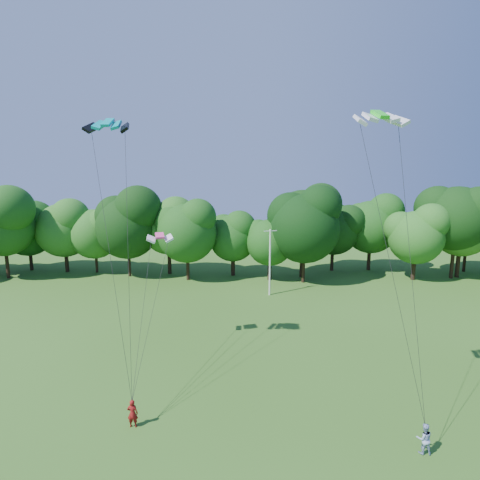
{
  "coord_description": "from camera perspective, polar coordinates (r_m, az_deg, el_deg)",
  "views": [
    {
      "loc": [
        -1.33,
        -14.47,
        13.63
      ],
      "look_at": [
        -1.18,
        13.0,
        8.89
      ],
      "focal_mm": 28.0,
      "sensor_mm": 36.0,
      "label": 1
    }
  ],
  "objects": [
    {
      "name": "tree_back_east",
      "position": [
        57.74,
        30.73,
        2.22
      ],
      "size": [
        8.14,
        8.14,
        11.84
      ],
      "color": "black",
      "rests_on": "ground"
    },
    {
      "name": "tree_back_west",
      "position": [
        61.56,
        -29.68,
        2.45
      ],
      "size": [
        7.86,
        7.86,
        11.43
      ],
      "color": "#391F17",
      "rests_on": "ground"
    },
    {
      "name": "utility_pole",
      "position": [
        42.84,
        4.58,
        -3.28
      ],
      "size": [
        1.5,
        0.5,
        7.68
      ],
      "rotation": [
        0.0,
        0.0,
        0.28
      ],
      "color": "silver",
      "rests_on": "ground"
    },
    {
      "name": "kite_teal",
      "position": [
        26.35,
        -19.52,
        16.52
      ],
      "size": [
        2.76,
        1.26,
        0.7
      ],
      "rotation": [
        0.0,
        0.0,
        -0.03
      ],
      "color": "#059AA0",
      "rests_on": "ground"
    },
    {
      "name": "kite_flyer_right",
      "position": [
        22.84,
        26.24,
        -25.5
      ],
      "size": [
        0.82,
        0.66,
        1.59
      ],
      "primitive_type": "imported",
      "rotation": [
        0.0,
        0.0,
        3.06
      ],
      "color": "#9AADD6",
      "rests_on": "ground"
    },
    {
      "name": "kite_green",
      "position": [
        21.09,
        20.54,
        17.49
      ],
      "size": [
        2.73,
        1.5,
        0.61
      ],
      "rotation": [
        0.0,
        0.0,
        0.14
      ],
      "color": "#24E922",
      "rests_on": "ground"
    },
    {
      "name": "tree_back_center",
      "position": [
        47.73,
        9.87,
        3.79
      ],
      "size": [
        9.63,
        9.63,
        14.01
      ],
      "color": "black",
      "rests_on": "ground"
    },
    {
      "name": "kite_flyer_left",
      "position": [
        23.29,
        -16.05,
        -24.05
      ],
      "size": [
        0.59,
        0.39,
        1.6
      ],
      "primitive_type": "imported",
      "rotation": [
        0.0,
        0.0,
        3.14
      ],
      "color": "maroon",
      "rests_on": "ground"
    },
    {
      "name": "kite_pink",
      "position": [
        29.17,
        -12.14,
        0.66
      ],
      "size": [
        2.15,
        1.46,
        0.4
      ],
      "rotation": [
        0.0,
        0.0,
        0.28
      ],
      "color": "#FD4695",
      "rests_on": "ground"
    }
  ]
}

